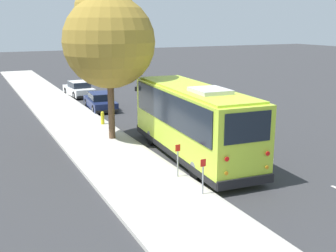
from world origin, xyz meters
The scene contains 12 objects.
ground_plane centered at (0.00, 0.00, 0.00)m, with size 160.00×160.00×0.00m, color #333335.
sidewalk_slab centered at (0.00, 4.03, 0.07)m, with size 80.00×3.71×0.15m, color beige.
curb_strip centered at (0.00, 2.10, 0.07)m, with size 80.00×0.14×0.15m, color #AAA69D.
shuttle_bus centered at (-0.77, 0.52, 1.93)m, with size 9.75×3.13×3.59m.
parked_sedan_navy centered at (12.28, 1.11, 0.58)m, with size 4.57×2.02×1.27m.
parked_sedan_white centered at (18.55, 1.12, 0.61)m, with size 4.26×1.97×1.32m.
street_tree centered at (3.84, 3.05, 5.66)m, with size 4.83×4.83×8.32m.
sign_post_near centered at (-5.13, 2.50, 0.85)m, with size 0.06×0.22×1.36m.
sign_post_far centered at (-3.11, 2.50, 0.86)m, with size 0.06×0.22×1.37m.
fire_hydrant centered at (7.07, 2.55, 0.55)m, with size 0.22×0.22×0.81m.
lane_stripe_mid centered at (-1.56, -2.74, 0.00)m, with size 2.40×0.14×0.01m, color silver.
lane_stripe_ahead centered at (4.44, -2.74, 0.00)m, with size 2.40×0.14×0.01m, color silver.
Camera 1 is at (-17.65, 9.98, 6.36)m, focal length 45.00 mm.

